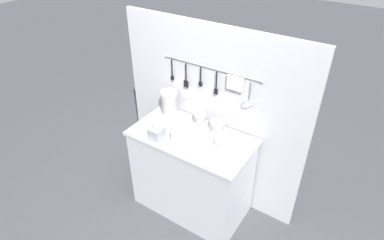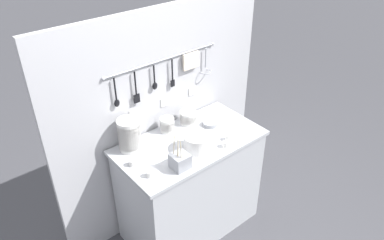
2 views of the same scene
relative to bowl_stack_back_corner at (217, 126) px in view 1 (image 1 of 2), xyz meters
The scene contains 13 objects.
ground_plane 1.02m from the bowl_stack_back_corner, 126.14° to the right, with size 20.00×20.00×0.00m, color #424247.
counter 0.58m from the bowl_stack_back_corner, 126.14° to the right, with size 1.16×0.62×0.94m.
back_wall 0.21m from the bowl_stack_back_corner, 138.29° to the left, with size 1.96×0.11×1.91m.
bowl_stack_back_corner is the anchor object (origin of this frame).
bowl_stack_nested_right 0.20m from the bowl_stack_back_corner, behind, with size 0.11×0.11×0.12m.
bowl_stack_short_front 0.56m from the bowl_stack_back_corner, behind, with size 0.17×0.17×0.25m.
plate_stack 0.37m from the bowl_stack_back_corner, 118.60° to the right, with size 0.20×0.20×0.13m.
steel_mixing_bowl 0.19m from the bowl_stack_back_corner, 50.69° to the right, with size 0.12×0.12×0.03m.
cutlery_caddy 0.58m from the bowl_stack_back_corner, 134.71° to the right, with size 0.12×0.12×0.26m.
cup_back_left 0.40m from the bowl_stack_back_corner, 77.23° to the right, with size 0.05×0.05×0.04m.
cup_edge_far 0.44m from the bowl_stack_back_corner, 88.89° to the right, with size 0.05×0.05×0.04m.
cup_centre 0.68m from the bowl_stack_back_corner, 164.71° to the right, with size 0.05×0.05×0.04m.
cup_edge_near 0.72m from the bowl_stack_back_corner, 150.36° to the right, with size 0.05×0.05×0.04m.
Camera 1 is at (1.32, -2.00, 2.74)m, focal length 30.00 mm.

